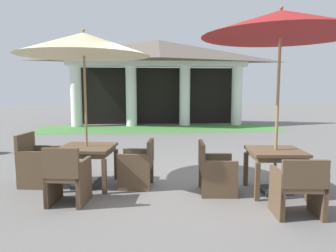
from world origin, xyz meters
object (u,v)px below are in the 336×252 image
patio_chair_near_foreground_east (138,165)px  patio_chair_mid_left_west (215,169)px  patio_umbrella_near_foreground (84,46)px  patio_chair_near_foreground_west (37,161)px  patio_umbrella_mid_left (281,25)px  patio_table_near_foreground (87,152)px  patio_chair_near_foreground_south (67,177)px  patio_chair_mid_left_south (298,187)px  patio_table_mid_left (275,156)px

patio_chair_near_foreground_east → patio_chair_mid_left_west: size_ratio=0.98×
patio_chair_near_foreground_east → patio_umbrella_near_foreground: bearing=90.0°
patio_chair_near_foreground_west → patio_chair_near_foreground_east: patio_chair_near_foreground_west is taller
patio_chair_mid_left_west → patio_umbrella_mid_left: bearing=90.0°
patio_chair_near_foreground_west → patio_chair_mid_left_west: bearing=86.0°
patio_table_near_foreground → patio_umbrella_near_foreground: 1.83m
patio_chair_near_foreground_east → patio_chair_near_foreground_south: bearing=135.0°
patio_chair_near_foreground_south → patio_chair_mid_left_south: (3.19, -0.74, -0.01)m
patio_chair_near_foreground_south → patio_umbrella_mid_left: patio_umbrella_mid_left is taller
patio_chair_near_foreground_west → patio_table_mid_left: (4.06, -0.81, 0.19)m
patio_chair_near_foreground_south → patio_chair_near_foreground_east: 1.29m
patio_umbrella_near_foreground → patio_chair_near_foreground_south: size_ratio=3.06×
patio_umbrella_mid_left → patio_chair_mid_left_south: bearing=-96.0°
patio_umbrella_near_foreground → patio_chair_mid_left_south: (3.05, -1.64, -2.04)m
patio_chair_near_foreground_east → patio_chair_mid_left_south: size_ratio=1.01×
patio_chair_near_foreground_east → patio_umbrella_mid_left: 3.28m
patio_table_near_foreground → patio_table_mid_left: 3.22m
patio_table_near_foreground → patio_chair_mid_left_south: (3.05, -1.64, -0.21)m
patio_chair_near_foreground_west → patio_table_near_foreground: bearing=90.0°
patio_chair_near_foreground_east → patio_chair_mid_left_west: (1.27, -0.42, 0.00)m
patio_chair_near_foreground_south → patio_chair_mid_left_west: size_ratio=1.05×
patio_chair_mid_left_west → patio_chair_near_foreground_east: bearing=-102.3°
patio_chair_near_foreground_south → patio_chair_mid_left_south: 3.28m
patio_chair_near_foreground_south → patio_chair_near_foreground_east: patio_chair_near_foreground_south is taller
patio_table_near_foreground → patio_chair_mid_left_west: bearing=-14.5°
patio_chair_near_foreground_east → patio_table_near_foreground: bearing=90.0°
patio_table_mid_left → patio_chair_mid_left_south: patio_chair_mid_left_south is taller
patio_chair_near_foreground_south → patio_chair_near_foreground_west: 1.29m
patio_table_mid_left → patio_umbrella_mid_left: (-0.00, 0.00, 2.10)m
patio_table_near_foreground → patio_chair_mid_left_south: 3.47m
patio_umbrella_near_foreground → patio_chair_mid_left_south: size_ratio=3.32×
patio_table_mid_left → patio_chair_near_foreground_west: bearing=168.8°
patio_chair_near_foreground_east → patio_table_mid_left: size_ratio=0.89×
patio_chair_mid_left_west → patio_chair_mid_left_south: size_ratio=1.03×
patio_table_near_foreground → patio_umbrella_mid_left: (3.15, -0.67, 2.11)m
patio_umbrella_near_foreground → patio_chair_near_foreground_west: (-0.91, 0.14, -2.02)m
patio_table_near_foreground → patio_chair_near_foreground_east: bearing=-8.9°
patio_chair_near_foreground_south → patio_table_mid_left: (3.30, 0.24, 0.20)m
patio_umbrella_near_foreground → patio_chair_mid_left_south: 4.02m
patio_umbrella_near_foreground → patio_chair_near_foreground_south: bearing=-98.9°
patio_chair_near_foreground_west → patio_table_mid_left: bearing=87.6°
patio_chair_near_foreground_south → patio_chair_mid_left_west: bearing=17.2°
patio_umbrella_mid_left → patio_table_near_foreground: bearing=168.1°
patio_chair_mid_left_west → patio_chair_mid_left_south: patio_chair_mid_left_west is taller
patio_table_near_foreground → patio_chair_near_foreground_west: size_ratio=1.12×
patio_chair_near_foreground_west → patio_chair_mid_left_south: (3.96, -1.78, -0.02)m
patio_chair_near_foreground_south → patio_chair_near_foreground_west: patio_chair_near_foreground_west is taller
patio_table_near_foreground → patio_chair_near_foreground_east: 0.94m
patio_chair_near_foreground_south → patio_chair_mid_left_south: bearing=-4.2°
patio_umbrella_near_foreground → patio_umbrella_mid_left: patio_umbrella_mid_left is taller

